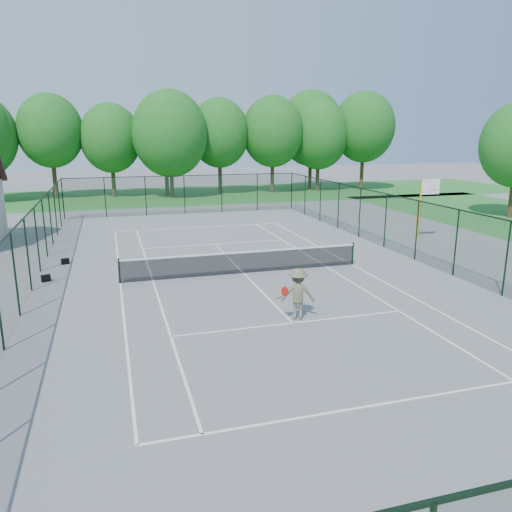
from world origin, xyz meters
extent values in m
plane|color=gray|center=(0.00, 0.00, 0.00)|extent=(140.00, 140.00, 0.00)
cube|color=#31802E|center=(0.00, 30.00, 0.01)|extent=(80.00, 16.00, 0.01)
cube|color=white|center=(0.00, 11.88, 0.00)|extent=(10.97, 0.08, 0.01)
cube|color=white|center=(0.00, -11.88, 0.00)|extent=(10.97, 0.08, 0.01)
cube|color=white|center=(0.00, 6.40, 0.00)|extent=(8.23, 0.08, 0.01)
cube|color=white|center=(0.00, -6.40, 0.00)|extent=(8.23, 0.08, 0.01)
cube|color=white|center=(5.49, 0.00, 0.00)|extent=(0.08, 23.77, 0.01)
cube|color=white|center=(-5.49, 0.00, 0.00)|extent=(0.08, 23.77, 0.01)
cube|color=white|center=(4.12, 0.00, 0.00)|extent=(0.08, 23.77, 0.01)
cube|color=white|center=(-4.12, 0.00, 0.00)|extent=(0.08, 23.77, 0.01)
cube|color=white|center=(0.00, 0.00, 0.00)|extent=(0.08, 12.80, 0.01)
cylinder|color=black|center=(-5.50, 0.00, 0.55)|extent=(0.08, 0.08, 1.10)
cylinder|color=black|center=(5.50, 0.00, 0.55)|extent=(0.08, 0.08, 1.10)
cube|color=black|center=(0.00, 0.00, 0.50)|extent=(11.00, 0.02, 0.96)
cube|color=white|center=(0.00, 0.00, 1.00)|extent=(11.00, 0.05, 0.07)
cube|color=#1D3C25|center=(0.00, 18.00, 1.50)|extent=(18.00, 0.02, 3.00)
cube|color=#1D3C25|center=(9.00, 0.00, 1.50)|extent=(0.02, 36.00, 3.00)
cube|color=#1D3C25|center=(-9.00, 0.00, 1.50)|extent=(0.02, 36.00, 3.00)
cube|color=black|center=(0.00, 18.00, 3.00)|extent=(18.00, 0.05, 0.05)
cube|color=black|center=(9.00, 0.00, 3.00)|extent=(0.05, 36.00, 0.05)
cube|color=black|center=(-9.00, 0.00, 3.00)|extent=(0.05, 36.00, 0.05)
cylinder|color=#463720|center=(0.00, 30.00, 2.10)|extent=(0.40, 0.40, 4.20)
ellipsoid|color=#247322|center=(0.00, 30.00, 6.00)|extent=(6.40, 6.40, 7.40)
cylinder|color=#463720|center=(16.50, 30.00, 2.10)|extent=(0.40, 0.40, 4.20)
ellipsoid|color=#247322|center=(16.50, 30.00, 6.00)|extent=(6.40, 6.40, 7.40)
cylinder|color=#D69F06|center=(12.42, 4.83, 1.75)|extent=(0.12, 0.12, 3.50)
cube|color=#D69F06|center=(12.42, 4.38, 3.35)|extent=(0.08, 0.90, 0.08)
cube|color=white|center=(12.42, 3.93, 3.20)|extent=(1.20, 0.05, 0.90)
torus|color=#EC520B|center=(12.42, 3.70, 3.05)|extent=(0.48, 0.48, 0.02)
cylinder|color=#463720|center=(23.45, 9.30, 1.89)|extent=(0.36, 0.36, 3.78)
cube|color=black|center=(-8.57, 1.19, 0.15)|extent=(0.42, 0.32, 0.29)
cube|color=black|center=(-7.99, 4.08, 0.14)|extent=(0.41, 0.31, 0.28)
imported|color=#636646|center=(0.32, -6.03, 0.90)|extent=(1.31, 0.99, 1.80)
sphere|color=yellow|center=(1.45, -5.63, 0.91)|extent=(0.07, 0.07, 0.07)
camera|label=1|loc=(-5.68, -21.28, 6.30)|focal=35.00mm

